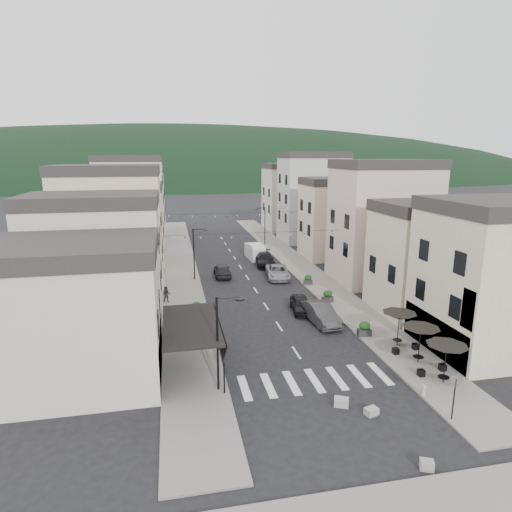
{
  "coord_description": "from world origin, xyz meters",
  "views": [
    {
      "loc": [
        -8.47,
        -21.31,
        13.87
      ],
      "look_at": [
        0.23,
        21.95,
        3.5
      ],
      "focal_mm": 30.0,
      "sensor_mm": 36.0,
      "label": 1
    }
  ],
  "objects_px": {
    "pedestrian_a": "(187,316)",
    "pedestrian_b": "(167,294)",
    "parked_car_e": "(222,270)",
    "parked_car_d": "(265,259)",
    "delivery_van": "(255,252)",
    "parked_car_c": "(278,272)",
    "parked_car_a": "(301,304)",
    "parked_car_b": "(321,313)"
  },
  "relations": [
    {
      "from": "pedestrian_a",
      "to": "pedestrian_b",
      "type": "xyz_separation_m",
      "value": [
        -1.68,
        6.37,
        -0.13
      ]
    },
    {
      "from": "pedestrian_b",
      "to": "parked_car_e",
      "type": "bearing_deg",
      "value": 59.6
    },
    {
      "from": "parked_car_d",
      "to": "delivery_van",
      "type": "bearing_deg",
      "value": 106.31
    },
    {
      "from": "parked_car_c",
      "to": "parked_car_e",
      "type": "xyz_separation_m",
      "value": [
        -6.2,
        1.9,
        0.03
      ]
    },
    {
      "from": "parked_car_e",
      "to": "pedestrian_a",
      "type": "distance_m",
      "value": 15.34
    },
    {
      "from": "parked_car_a",
      "to": "parked_car_c",
      "type": "height_order",
      "value": "parked_car_c"
    },
    {
      "from": "parked_car_c",
      "to": "parked_car_d",
      "type": "xyz_separation_m",
      "value": [
        -0.14,
        6.08,
        0.06
      ]
    },
    {
      "from": "delivery_van",
      "to": "pedestrian_b",
      "type": "xyz_separation_m",
      "value": [
        -11.86,
        -16.13,
        -0.15
      ]
    },
    {
      "from": "pedestrian_a",
      "to": "parked_car_e",
      "type": "bearing_deg",
      "value": 84.32
    },
    {
      "from": "parked_car_a",
      "to": "parked_car_d",
      "type": "relative_size",
      "value": 0.75
    },
    {
      "from": "parked_car_e",
      "to": "parked_car_b",
      "type": "bearing_deg",
      "value": 113.82
    },
    {
      "from": "parked_car_d",
      "to": "delivery_van",
      "type": "height_order",
      "value": "delivery_van"
    },
    {
      "from": "parked_car_d",
      "to": "parked_car_c",
      "type": "bearing_deg",
      "value": -81.51
    },
    {
      "from": "parked_car_a",
      "to": "pedestrian_a",
      "type": "height_order",
      "value": "pedestrian_a"
    },
    {
      "from": "parked_car_c",
      "to": "parked_car_e",
      "type": "relative_size",
      "value": 1.18
    },
    {
      "from": "parked_car_c",
      "to": "pedestrian_a",
      "type": "xyz_separation_m",
      "value": [
        -10.92,
        -12.7,
        0.29
      ]
    },
    {
      "from": "parked_car_b",
      "to": "parked_car_e",
      "type": "relative_size",
      "value": 1.11
    },
    {
      "from": "parked_car_b",
      "to": "pedestrian_a",
      "type": "bearing_deg",
      "value": 168.79
    },
    {
      "from": "parked_car_a",
      "to": "parked_car_e",
      "type": "distance_m",
      "value": 14.1
    },
    {
      "from": "pedestrian_a",
      "to": "pedestrian_b",
      "type": "relative_size",
      "value": 1.17
    },
    {
      "from": "parked_car_c",
      "to": "parked_car_d",
      "type": "relative_size",
      "value": 0.97
    },
    {
      "from": "parked_car_e",
      "to": "parked_car_d",
      "type": "bearing_deg",
      "value": -143.71
    },
    {
      "from": "parked_car_c",
      "to": "pedestrian_a",
      "type": "height_order",
      "value": "pedestrian_a"
    },
    {
      "from": "parked_car_e",
      "to": "delivery_van",
      "type": "xyz_separation_m",
      "value": [
        5.46,
        7.9,
        0.28
      ]
    },
    {
      "from": "parked_car_d",
      "to": "pedestrian_b",
      "type": "xyz_separation_m",
      "value": [
        -12.46,
        -12.41,
        0.1
      ]
    },
    {
      "from": "parked_car_a",
      "to": "delivery_van",
      "type": "relative_size",
      "value": 0.9
    },
    {
      "from": "pedestrian_a",
      "to": "parked_car_a",
      "type": "bearing_deg",
      "value": 21.34
    },
    {
      "from": "parked_car_b",
      "to": "parked_car_c",
      "type": "xyz_separation_m",
      "value": [
        -0.25,
        13.92,
        -0.09
      ]
    },
    {
      "from": "parked_car_a",
      "to": "parked_car_b",
      "type": "height_order",
      "value": "parked_car_b"
    },
    {
      "from": "delivery_van",
      "to": "pedestrian_b",
      "type": "height_order",
      "value": "delivery_van"
    },
    {
      "from": "parked_car_a",
      "to": "parked_car_b",
      "type": "bearing_deg",
      "value": -66.62
    },
    {
      "from": "parked_car_b",
      "to": "pedestrian_a",
      "type": "xyz_separation_m",
      "value": [
        -11.17,
        1.23,
        0.2
      ]
    },
    {
      "from": "parked_car_b",
      "to": "parked_car_d",
      "type": "height_order",
      "value": "parked_car_b"
    },
    {
      "from": "pedestrian_a",
      "to": "parked_car_d",
      "type": "bearing_deg",
      "value": 72.39
    },
    {
      "from": "parked_car_e",
      "to": "pedestrian_b",
      "type": "relative_size",
      "value": 2.92
    },
    {
      "from": "parked_car_c",
      "to": "pedestrian_a",
      "type": "distance_m",
      "value": 16.75
    },
    {
      "from": "parked_car_a",
      "to": "parked_car_b",
      "type": "xyz_separation_m",
      "value": [
        0.84,
        -2.88,
        0.13
      ]
    },
    {
      "from": "parked_car_e",
      "to": "delivery_van",
      "type": "height_order",
      "value": "delivery_van"
    },
    {
      "from": "parked_car_c",
      "to": "delivery_van",
      "type": "bearing_deg",
      "value": 101.85
    },
    {
      "from": "parked_car_c",
      "to": "pedestrian_b",
      "type": "bearing_deg",
      "value": -145.8
    },
    {
      "from": "parked_car_b",
      "to": "parked_car_d",
      "type": "distance_m",
      "value": 20.01
    },
    {
      "from": "parked_car_a",
      "to": "parked_car_c",
      "type": "distance_m",
      "value": 11.06
    }
  ]
}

